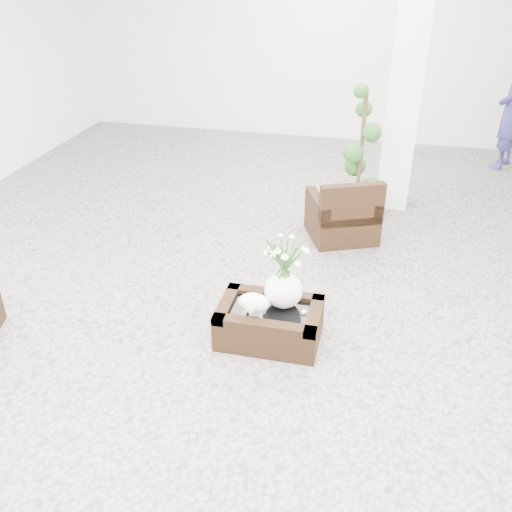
# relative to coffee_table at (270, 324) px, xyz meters

# --- Properties ---
(ground) EXTENTS (11.00, 11.00, 0.00)m
(ground) POSITION_rel_coffee_table_xyz_m (-0.21, 0.48, -0.16)
(ground) COLOR gray
(ground) RESTS_ON ground
(column) EXTENTS (0.40, 0.40, 3.50)m
(column) POSITION_rel_coffee_table_xyz_m (0.99, 3.28, 1.59)
(column) COLOR white
(column) RESTS_ON ground
(coffee_table) EXTENTS (0.90, 0.60, 0.31)m
(coffee_table) POSITION_rel_coffee_table_xyz_m (0.00, 0.00, 0.00)
(coffee_table) COLOR black
(coffee_table) RESTS_ON ground
(sheep_figurine) EXTENTS (0.28, 0.23, 0.21)m
(sheep_figurine) POSITION_rel_coffee_table_xyz_m (-0.12, -0.10, 0.26)
(sheep_figurine) COLOR white
(sheep_figurine) RESTS_ON coffee_table
(planter_narcissus) EXTENTS (0.44, 0.44, 0.80)m
(planter_narcissus) POSITION_rel_coffee_table_xyz_m (0.10, 0.10, 0.56)
(planter_narcissus) COLOR white
(planter_narcissus) RESTS_ON coffee_table
(tealight) EXTENTS (0.04, 0.04, 0.03)m
(tealight) POSITION_rel_coffee_table_xyz_m (0.30, 0.02, 0.17)
(tealight) COLOR white
(tealight) RESTS_ON coffee_table
(armchair) EXTENTS (0.96, 0.94, 0.79)m
(armchair) POSITION_rel_coffee_table_xyz_m (0.42, 2.16, 0.24)
(armchair) COLOR black
(armchair) RESTS_ON ground
(topiary) EXTENTS (0.44, 0.44, 1.63)m
(topiary) POSITION_rel_coffee_table_xyz_m (0.54, 2.94, 0.66)
(topiary) COLOR #204B18
(topiary) RESTS_ON ground
(shopper) EXTENTS (0.65, 0.76, 1.76)m
(shopper) POSITION_rel_coffee_table_xyz_m (2.64, 5.12, 0.72)
(shopper) COLOR navy
(shopper) RESTS_ON ground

